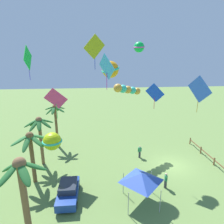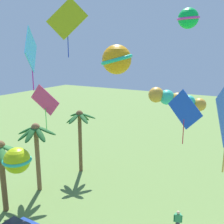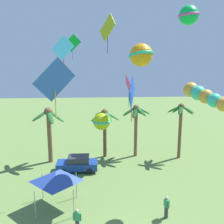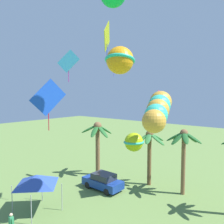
% 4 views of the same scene
% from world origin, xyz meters
% --- Properties ---
extents(palm_tree_0, '(3.19, 3.18, 5.85)m').
position_xyz_m(palm_tree_0, '(1.88, 15.21, 4.45)').
color(palm_tree_0, brown).
rests_on(palm_tree_0, ground).
extents(palm_tree_2, '(3.25, 3.38, 5.40)m').
position_xyz_m(palm_tree_2, '(-1.53, 15.19, 4.06)').
color(palm_tree_2, brown).
rests_on(palm_tree_2, ground).
extents(palm_tree_3, '(3.31, 3.40, 5.88)m').
position_xyz_m(palm_tree_3, '(-7.31, 14.02, 4.27)').
color(palm_tree_3, brown).
rests_on(palm_tree_3, ground).
extents(parked_car_2, '(3.92, 1.77, 1.51)m').
position_xyz_m(parked_car_2, '(-4.32, 11.50, 0.75)').
color(parked_car_2, navy).
rests_on(parked_car_2, ground).
extents(festival_tent, '(2.86, 2.86, 2.85)m').
position_xyz_m(festival_tent, '(-5.39, 5.22, 2.47)').
color(festival_tent, '#9E9EA3').
rests_on(festival_tent, ground).
extents(kite_diamond_0, '(0.64, 1.85, 2.70)m').
position_xyz_m(kite_diamond_0, '(-0.36, 2.83, 8.70)').
color(kite_diamond_0, blue).
extents(kite_diamond_1, '(1.73, 0.19, 2.41)m').
position_xyz_m(kite_diamond_1, '(-4.65, 13.54, 12.13)').
color(kite_diamond_1, '#0CC02D').
extents(kite_diamond_2, '(1.61, 1.02, 2.61)m').
position_xyz_m(kite_diamond_2, '(-4.88, 8.03, 11.50)').
color(kite_diamond_2, '#42B2E3').
extents(kite_tube_3, '(2.14, 3.70, 1.62)m').
position_xyz_m(kite_tube_3, '(4.89, 4.84, 8.25)').
color(kite_tube_3, gold).
extents(kite_ball_4, '(2.53, 2.53, 1.71)m').
position_xyz_m(kite_ball_4, '(-1.91, 13.05, 4.54)').
color(kite_ball_4, '#A8C511').
extents(kite_diamond_5, '(1.15, 1.89, 3.02)m').
position_xyz_m(kite_diamond_5, '(-1.50, 8.84, 13.04)').
color(kite_diamond_5, '#AEB915').
extents(kite_ball_8, '(2.49, 2.49, 1.71)m').
position_xyz_m(kite_ball_8, '(0.92, 7.24, 10.99)').
color(kite_ball_8, orange).
extents(kite_diamond_9, '(0.63, 2.38, 3.29)m').
position_xyz_m(kite_diamond_9, '(0.78, 12.91, 8.05)').
color(kite_diamond_9, '#D63675').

